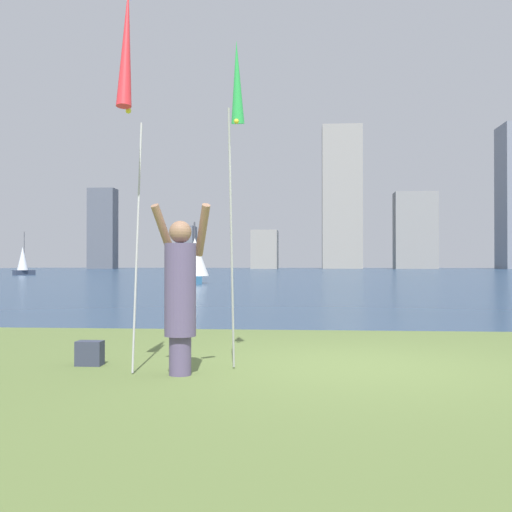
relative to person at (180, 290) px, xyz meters
The scene contains 12 objects.
ground 51.75m from the person, 87.87° to the left, with size 120.00×138.00×0.12m.
person is the anchor object (origin of this frame).
kite_flag_left 2.57m from the person, 157.15° to the right, with size 0.16×0.79×4.18m.
kite_flag_right 2.50m from the person, 54.02° to the left, with size 0.16×0.99×3.84m.
bag 1.51m from the person, 156.26° to the left, with size 0.30×0.19×0.29m.
sailboat_3 28.93m from the person, 99.89° to the left, with size 1.97×3.22×3.52m.
sailboat_5 55.26m from the person, 116.80° to the left, with size 1.65×2.00×4.04m.
skyline_tower_0 108.66m from the person, 108.88° to the left, with size 4.72×3.42×14.42m.
skyline_tower_1 108.93m from the person, 100.93° to the left, with size 3.13×5.12×7.83m.
skyline_tower_2 105.03m from the person, 93.24° to the left, with size 4.61×7.00×6.87m.
skyline_tower_3 107.99m from the person, 85.75° to the left, with size 7.16×4.57×25.93m.
skyline_tower_4 107.38m from the person, 78.85° to the left, with size 7.37×4.16×13.56m.
Camera 1 is at (-0.58, -7.36, 1.22)m, focal length 43.63 mm.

